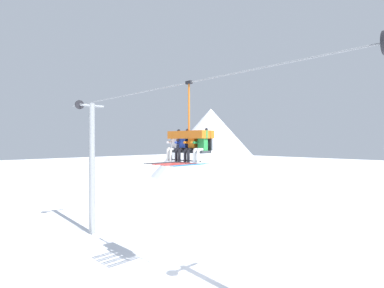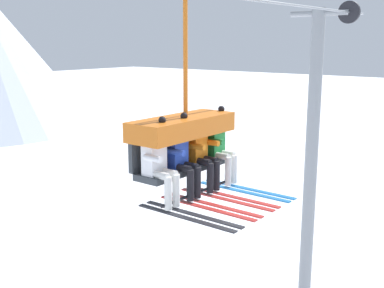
{
  "view_description": "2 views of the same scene",
  "coord_description": "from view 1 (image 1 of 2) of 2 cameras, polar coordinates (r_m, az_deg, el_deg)",
  "views": [
    {
      "loc": [
        9.35,
        -8.86,
        5.88
      ],
      "look_at": [
        1.09,
        -0.69,
        5.79
      ],
      "focal_mm": 28.0,
      "sensor_mm": 36.0,
      "label": 1
    },
    {
      "loc": [
        -4.71,
        -5.45,
        7.46
      ],
      "look_at": [
        1.0,
        -0.95,
        5.9
      ],
      "focal_mm": 45.0,
      "sensor_mm": 36.0,
      "label": 2
    }
  ],
  "objects": [
    {
      "name": "lift_cable",
      "position": [
        13.0,
        -5.59,
        10.61
      ],
      "size": [
        18.28,
        0.05,
        0.05
      ],
      "color": "gray"
    },
    {
      "name": "lift_tower_near",
      "position": [
        20.18,
        -18.57,
        -3.81
      ],
      "size": [
        0.36,
        1.88,
        8.46
      ],
      "color": "gray",
      "rests_on": "ground_plane"
    },
    {
      "name": "ground_plane",
      "position": [
        14.17,
        -1.19,
        -24.1
      ],
      "size": [
        200.0,
        200.0,
        0.0
      ],
      "primitive_type": "plane",
      "color": "white"
    },
    {
      "name": "mountain_peak_west",
      "position": [
        52.3,
        3.59,
        0.37
      ],
      "size": [
        20.81,
        20.81,
        11.66
      ],
      "color": "white",
      "rests_on": "ground_plane"
    },
    {
      "name": "skier_green",
      "position": [
        10.96,
        1.63,
        -0.32
      ],
      "size": [
        0.48,
        1.7,
        1.34
      ],
      "color": "#23843D"
    },
    {
      "name": "skier_orange",
      "position": [
        11.31,
        -0.24,
        -0.4
      ],
      "size": [
        0.46,
        1.7,
        1.23
      ],
      "color": "orange"
    },
    {
      "name": "chairlift_chair",
      "position": [
        11.65,
        -0.33,
        1.16
      ],
      "size": [
        1.92,
        0.74,
        3.09
      ],
      "color": "#33383D"
    },
    {
      "name": "skier_blue",
      "position": [
        11.68,
        -1.93,
        -0.27
      ],
      "size": [
        0.48,
        1.7,
        1.34
      ],
      "color": "#2847B7"
    },
    {
      "name": "skier_white",
      "position": [
        12.05,
        -3.55,
        -0.25
      ],
      "size": [
        0.48,
        1.7,
        1.34
      ],
      "color": "silver"
    }
  ]
}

